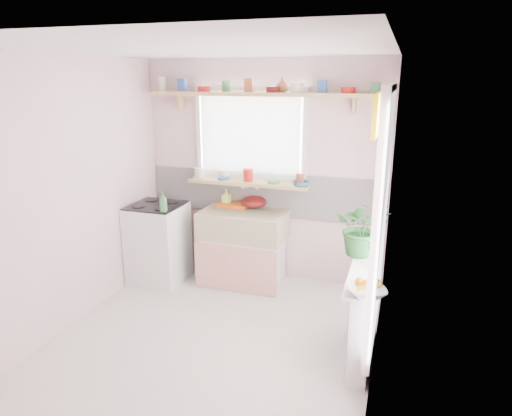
% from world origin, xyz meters
% --- Properties ---
extents(room, '(3.20, 3.20, 3.20)m').
position_xyz_m(room, '(0.66, 0.86, 1.37)').
color(room, silver).
rests_on(room, ground).
extents(sink_unit, '(0.95, 0.65, 1.11)m').
position_xyz_m(sink_unit, '(-0.15, 1.29, 0.43)').
color(sink_unit, white).
rests_on(sink_unit, ground).
extents(cooker, '(0.58, 0.58, 0.93)m').
position_xyz_m(cooker, '(-1.10, 1.05, 0.46)').
color(cooker, white).
rests_on(cooker, ground).
extents(radiator_ledge, '(0.22, 0.95, 0.78)m').
position_xyz_m(radiator_ledge, '(1.30, 0.20, 0.40)').
color(radiator_ledge, white).
rests_on(radiator_ledge, ground).
extents(windowsill, '(1.40, 0.22, 0.04)m').
position_xyz_m(windowsill, '(-0.15, 1.48, 1.14)').
color(windowsill, tan).
rests_on(windowsill, room).
extents(pine_shelf, '(2.52, 0.24, 0.04)m').
position_xyz_m(pine_shelf, '(0.00, 1.47, 2.12)').
color(pine_shelf, tan).
rests_on(pine_shelf, room).
extents(shelf_crockery, '(2.47, 0.11, 0.12)m').
position_xyz_m(shelf_crockery, '(-0.02, 1.47, 2.19)').
color(shelf_crockery, silver).
rests_on(shelf_crockery, pine_shelf).
extents(sill_crockery, '(1.35, 0.11, 0.12)m').
position_xyz_m(sill_crockery, '(-0.15, 1.48, 1.22)').
color(sill_crockery, silver).
rests_on(sill_crockery, windowsill).
extents(dish_tray, '(0.36, 0.27, 0.04)m').
position_xyz_m(dish_tray, '(-0.33, 1.50, 0.87)').
color(dish_tray, orange).
rests_on(dish_tray, sink_unit).
extents(colander, '(0.33, 0.33, 0.13)m').
position_xyz_m(colander, '(-0.09, 1.50, 0.92)').
color(colander, '#58100F').
rests_on(colander, sink_unit).
extents(jade_plant, '(0.52, 0.47, 0.51)m').
position_xyz_m(jade_plant, '(1.21, 0.60, 1.03)').
color(jade_plant, '#255E28').
rests_on(jade_plant, radiator_ledge).
extents(fruit_bowl, '(0.36, 0.36, 0.07)m').
position_xyz_m(fruit_bowl, '(1.33, -0.20, 0.81)').
color(fruit_bowl, silver).
rests_on(fruit_bowl, radiator_ledge).
extents(herb_pot, '(0.13, 0.11, 0.22)m').
position_xyz_m(herb_pot, '(1.33, 0.38, 0.88)').
color(herb_pot, '#316528').
rests_on(herb_pot, radiator_ledge).
extents(soap_bottle_sink, '(0.09, 0.10, 0.20)m').
position_xyz_m(soap_bottle_sink, '(-0.43, 1.50, 0.95)').
color(soap_bottle_sink, '#DFF46C').
rests_on(soap_bottle_sink, sink_unit).
extents(sill_cup, '(0.12, 0.12, 0.09)m').
position_xyz_m(sill_cup, '(-0.46, 1.54, 1.20)').
color(sill_cup, beige).
rests_on(sill_cup, windowsill).
extents(sill_bowl, '(0.22, 0.22, 0.05)m').
position_xyz_m(sill_bowl, '(0.47, 1.42, 1.19)').
color(sill_bowl, '#3164A2').
rests_on(sill_bowl, windowsill).
extents(shelf_vase, '(0.15, 0.15, 0.15)m').
position_xyz_m(shelf_vase, '(0.22, 1.53, 2.21)').
color(shelf_vase, brown).
rests_on(shelf_vase, pine_shelf).
extents(cooker_bottle, '(0.10, 0.10, 0.22)m').
position_xyz_m(cooker_bottle, '(-0.88, 0.83, 1.02)').
color(cooker_bottle, '#458B4F').
rests_on(cooker_bottle, cooker).
extents(fruit, '(0.20, 0.14, 0.10)m').
position_xyz_m(fruit, '(1.34, -0.19, 0.87)').
color(fruit, orange).
rests_on(fruit, fruit_bowl).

